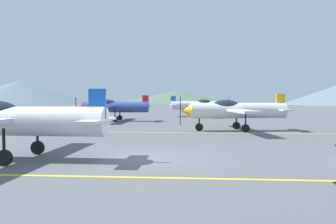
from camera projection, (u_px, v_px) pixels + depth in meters
ground_plane at (146, 158)px, 12.03m from camera, size 400.00×400.00×0.00m
apron_line_near at (131, 177)px, 8.99m from camera, size 80.00×0.16×0.01m
apron_line_far at (165, 133)px, 20.90m from camera, size 80.00×0.16×0.01m
airplane_near at (9, 120)px, 11.61m from camera, size 7.73×8.92×2.68m
airplane_mid at (234, 110)px, 22.11m from camera, size 7.82×8.96×2.68m
airplane_far at (113, 107)px, 31.83m from camera, size 7.72×8.91×2.68m
airplane_back at (199, 105)px, 40.13m from camera, size 7.82×8.96×2.68m
hill_left at (20, 92)px, 129.46m from camera, size 60.10×60.10×10.05m
hill_centerleft at (176, 97)px, 154.38m from camera, size 57.88×57.88×6.37m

